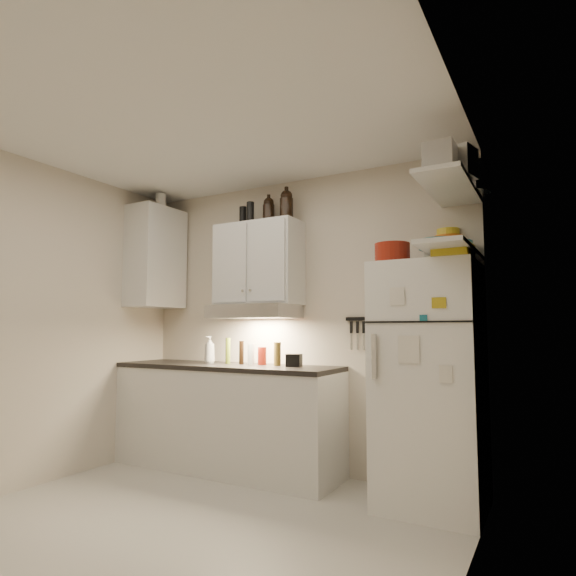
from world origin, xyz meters
The scene contains 36 objects.
floor centered at (0.00, 0.00, -0.01)m, with size 3.20×3.00×0.02m, color #BBB7AD.
ceiling centered at (0.00, 0.00, 2.61)m, with size 3.20×3.00×0.02m, color white.
back_wall centered at (0.00, 1.51, 1.30)m, with size 3.20×0.02×2.60m, color beige.
left_wall centered at (-1.61, 0.00, 1.30)m, with size 0.02×3.00×2.60m, color beige.
right_wall centered at (1.61, 0.00, 1.30)m, with size 0.02×3.00×2.60m, color beige.
base_cabinet centered at (-0.55, 1.20, 0.44)m, with size 2.10×0.60×0.88m, color silver.
countertop centered at (-0.55, 1.20, 0.90)m, with size 2.10×0.62×0.04m, color black.
upper_cabinet centered at (-0.30, 1.33, 1.83)m, with size 0.80×0.33×0.75m, color silver.
side_cabinet centered at (-1.44, 1.20, 1.95)m, with size 0.33×0.55×1.00m, color silver.
range_hood centered at (-0.30, 1.27, 1.39)m, with size 0.76×0.46×0.12m, color silver.
fridge centered at (1.25, 1.16, 0.85)m, with size 0.70×0.68×1.70m, color white.
shelf_hi centered at (1.45, 1.02, 2.20)m, with size 0.30×0.95×0.03m, color silver.
shelf_lo centered at (1.45, 1.02, 1.76)m, with size 0.30×0.95×0.03m, color silver.
knife_strip centered at (0.70, 1.49, 1.32)m, with size 0.42×0.02×0.03m, color black.
dutch_oven centered at (1.04, 1.01, 1.77)m, with size 0.25×0.25×0.14m, color maroon.
book_stack centered at (1.48, 0.93, 1.75)m, with size 0.22×0.28×0.09m, color #B19616.
spice_jar centered at (1.30, 1.05, 1.76)m, with size 0.07×0.07×0.11m, color silver.
stock_pot centered at (1.53, 1.32, 2.32)m, with size 0.31×0.31×0.22m, color silver.
tin_a centered at (1.53, 0.92, 2.32)m, with size 0.20×0.18×0.20m, color #AAAAAD.
tin_b centered at (1.45, 0.72, 2.31)m, with size 0.19×0.19×0.19m, color #AAAAAD.
bowl_teal centered at (1.40, 1.40, 1.83)m, with size 0.28×0.28×0.11m, color #156378.
bowl_orange centered at (1.35, 1.49, 1.92)m, with size 0.22×0.22×0.07m, color orange.
bowl_yellow centered at (1.35, 1.49, 1.98)m, with size 0.17×0.17×0.06m, color yellow.
plates centered at (1.37, 1.00, 1.81)m, with size 0.26×0.26×0.07m, color #156378.
growler_a centered at (-0.23, 1.39, 2.33)m, with size 0.11×0.11×0.25m, color black, non-canonical shape.
growler_b centered at (-0.01, 1.34, 2.34)m, with size 0.12×0.12×0.28m, color black, non-canonical shape.
thermos_a centered at (-0.36, 1.28, 2.30)m, with size 0.07×0.07×0.20m, color black.
thermos_b centered at (-0.51, 1.38, 2.30)m, with size 0.07×0.07×0.19m, color black.
side_jar centered at (-1.36, 1.17, 2.52)m, with size 0.10×0.10×0.14m, color silver.
soap_bottle centered at (-0.77, 1.23, 1.06)m, with size 0.11×0.11×0.28m, color silver.
pepper_mill centered at (-0.07, 1.29, 1.02)m, with size 0.06×0.06×0.20m, color brown.
oil_bottle centered at (-0.58, 1.27, 1.04)m, with size 0.05×0.05×0.24m, color #5F721C.
vinegar_bottle centered at (-0.43, 1.26, 1.02)m, with size 0.04×0.04×0.21m, color black.
clear_bottle centered at (-0.33, 1.27, 1.01)m, with size 0.06×0.06×0.18m, color silver.
red_jar centered at (-0.24, 1.30, 1.00)m, with size 0.08×0.08×0.16m, color maroon.
caddy centered at (0.11, 1.25, 0.97)m, with size 0.12×0.09×0.11m, color black.
Camera 1 is at (2.05, -2.33, 1.23)m, focal length 30.00 mm.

